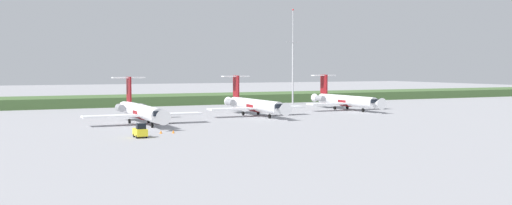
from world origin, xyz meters
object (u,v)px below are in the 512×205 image
object	(u,v)px
safety_cone_mid_marker	(161,132)
safety_cone_rear_marker	(173,132)
antenna_mast	(293,65)
regional_jet_nearest	(141,111)
baggage_tug	(140,131)
regional_jet_second	(254,105)
safety_cone_front_marker	(143,133)
regional_jet_third	(345,100)

from	to	relation	value
safety_cone_mid_marker	safety_cone_rear_marker	world-z (taller)	same
antenna_mast	regional_jet_nearest	bearing A→B (deg)	-142.53
baggage_tug	safety_cone_rear_marker	distance (m)	7.48
regional_jet_nearest	baggage_tug	size ratio (longest dim) A/B	9.69
regional_jet_nearest	baggage_tug	xyz separation A→B (m)	(-5.62, -22.16, -1.53)
antenna_mast	safety_cone_rear_marker	world-z (taller)	antenna_mast
regional_jet_second	baggage_tug	bearing A→B (deg)	-137.45
regional_jet_second	baggage_tug	world-z (taller)	regional_jet_second
regional_jet_nearest	safety_cone_rear_marker	bearing A→B (deg)	-87.43
regional_jet_nearest	safety_cone_rear_marker	distance (m)	18.60
regional_jet_nearest	baggage_tug	bearing A→B (deg)	-104.24
safety_cone_front_marker	safety_cone_mid_marker	distance (m)	3.36
baggage_tug	safety_cone_rear_marker	xyz separation A→B (m)	(6.45, 3.72, -0.73)
safety_cone_front_marker	safety_cone_rear_marker	xyz separation A→B (m)	(5.26, 0.30, 0.00)
safety_cone_front_marker	safety_cone_rear_marker	world-z (taller)	same
regional_jet_nearest	regional_jet_third	distance (m)	59.05
regional_jet_nearest	baggage_tug	world-z (taller)	regional_jet_nearest
safety_cone_rear_marker	baggage_tug	bearing A→B (deg)	-150.03
safety_cone_front_marker	safety_cone_rear_marker	distance (m)	5.27
regional_jet_second	antenna_mast	bearing A→B (deg)	50.43
regional_jet_nearest	safety_cone_front_marker	size ratio (longest dim) A/B	56.36
regional_jet_third	safety_cone_rear_marker	world-z (taller)	regional_jet_third
regional_jet_second	safety_cone_mid_marker	size ratio (longest dim) A/B	56.36
safety_cone_mid_marker	safety_cone_rear_marker	xyz separation A→B (m)	(1.99, -0.47, 0.00)
safety_cone_front_marker	antenna_mast	bearing A→B (deg)	45.49
regional_jet_second	safety_cone_mid_marker	xyz separation A→B (m)	(-29.17, -26.68, -2.26)
antenna_mast	baggage_tug	xyz separation A→B (m)	(-62.40, -65.68, -10.69)
antenna_mast	safety_cone_rear_marker	bearing A→B (deg)	-132.08
safety_cone_rear_marker	regional_jet_third	bearing A→B (deg)	31.19
regional_jet_third	antenna_mast	distance (m)	29.43
regional_jet_third	baggage_tug	size ratio (longest dim) A/B	9.69
antenna_mast	baggage_tug	size ratio (longest dim) A/B	8.87
regional_jet_second	regional_jet_nearest	bearing A→B (deg)	-162.72
regional_jet_third	antenna_mast	size ratio (longest dim) A/B	1.09
regional_jet_third	antenna_mast	world-z (taller)	antenna_mast
regional_jet_third	baggage_tug	world-z (taller)	regional_jet_third
safety_cone_rear_marker	safety_cone_mid_marker	bearing A→B (deg)	166.59
baggage_tug	safety_cone_mid_marker	distance (m)	6.17
regional_jet_third	safety_cone_mid_marker	world-z (taller)	regional_jet_third
regional_jet_second	baggage_tug	xyz separation A→B (m)	(-33.63, -30.87, -1.53)
regional_jet_third	antenna_mast	bearing A→B (deg)	90.39
antenna_mast	baggage_tug	world-z (taller)	antenna_mast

